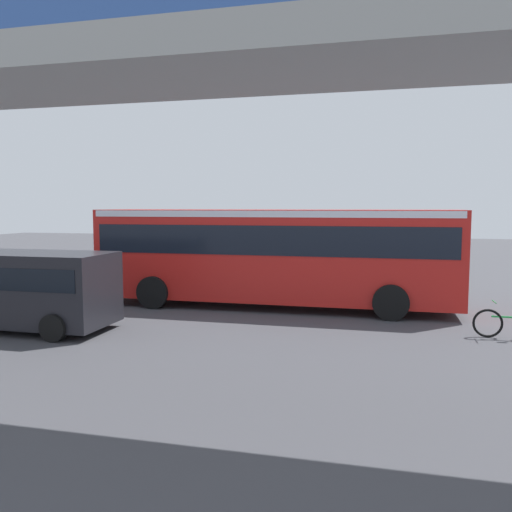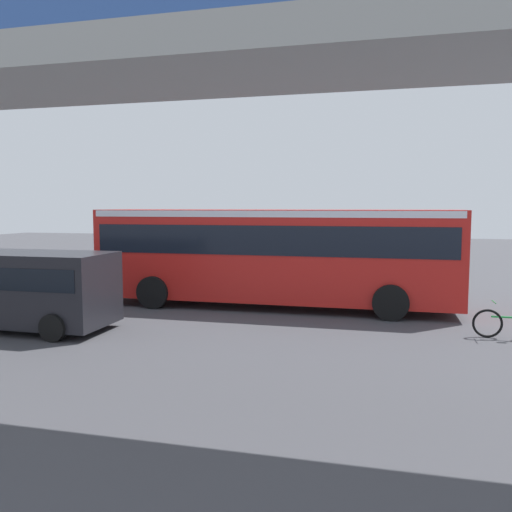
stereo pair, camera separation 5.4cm
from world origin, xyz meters
TOP-DOWN VIEW (x-y plane):
  - ground at (0.00, 0.00)m, footprint 80.00×80.00m
  - city_bus at (-0.53, 0.08)m, footprint 11.54×2.85m
  - parked_van at (5.28, 4.76)m, footprint 4.80×2.17m
  - bicycle_green at (-7.06, 2.81)m, footprint 1.77×0.44m
  - pedestrian at (0.50, -2.49)m, footprint 0.38×0.38m
  - traffic_sign at (-0.84, -4.02)m, footprint 0.08×0.60m
  - lane_dash_leftmost at (-4.00, -3.18)m, footprint 2.00×0.20m
  - lane_dash_left at (0.00, -3.18)m, footprint 2.00×0.20m
  - lane_dash_centre at (4.00, -3.18)m, footprint 2.00×0.20m
  - pedestrian_overpass at (0.00, 9.02)m, footprint 25.59×2.60m

SIDE VIEW (x-z plane):
  - ground at x=0.00m, z-range 0.00..0.00m
  - lane_dash_leftmost at x=-4.00m, z-range 0.00..0.01m
  - lane_dash_left at x=0.00m, z-range 0.00..0.01m
  - lane_dash_centre at x=4.00m, z-range 0.00..0.01m
  - bicycle_green at x=-7.06m, z-range -0.11..0.85m
  - pedestrian at x=0.50m, z-range -0.01..1.78m
  - parked_van at x=5.28m, z-range 0.16..2.21m
  - city_bus at x=-0.53m, z-range 0.31..3.46m
  - traffic_sign at x=-0.84m, z-range 0.49..3.29m
  - pedestrian_overpass at x=0.00m, z-range 1.58..8.28m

